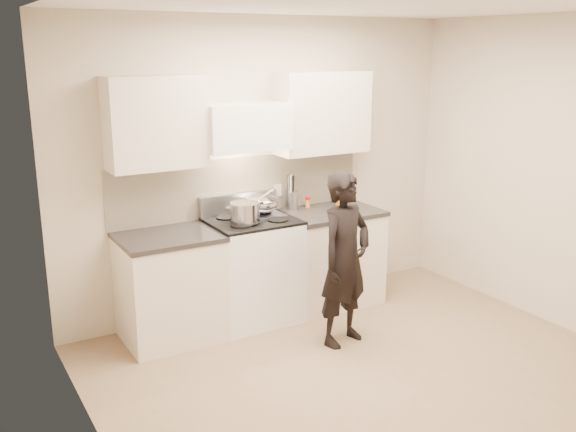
{
  "coord_description": "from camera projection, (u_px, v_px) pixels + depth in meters",
  "views": [
    {
      "loc": [
        -2.77,
        -3.46,
        2.42
      ],
      "look_at": [
        -0.15,
        1.05,
        1.04
      ],
      "focal_mm": 40.0,
      "sensor_mm": 36.0,
      "label": 1
    }
  ],
  "objects": [
    {
      "name": "stock_pot",
      "position": [
        245.0,
        212.0,
        5.5
      ],
      "size": [
        0.36,
        0.27,
        0.17
      ],
      "color": "#ACADB9",
      "rests_on": "stove"
    },
    {
      "name": "utensil_crock",
      "position": [
        291.0,
        199.0,
        6.09
      ],
      "size": [
        0.12,
        0.12,
        0.33
      ],
      "color": "#ABACB2",
      "rests_on": "counter_right"
    },
    {
      "name": "spice_jar",
      "position": [
        308.0,
        202.0,
        6.17
      ],
      "size": [
        0.04,
        0.04,
        0.1
      ],
      "color": "#C67628",
      "rests_on": "counter_right"
    },
    {
      "name": "wok",
      "position": [
        261.0,
        204.0,
        5.8
      ],
      "size": [
        0.33,
        0.4,
        0.26
      ],
      "color": "#ACADB9",
      "rests_on": "stove"
    },
    {
      "name": "counter_right",
      "position": [
        329.0,
        256.0,
        6.19
      ],
      "size": [
        0.92,
        0.67,
        0.92
      ],
      "color": "beige",
      "rests_on": "ground"
    },
    {
      "name": "ground_plane",
      "position": [
        375.0,
        377.0,
        4.86
      ],
      "size": [
        4.0,
        4.0,
        0.0
      ],
      "primitive_type": "plane",
      "color": "#866F55"
    },
    {
      "name": "counter_left",
      "position": [
        170.0,
        287.0,
        5.4
      ],
      "size": [
        0.82,
        0.67,
        0.92
      ],
      "color": "beige",
      "rests_on": "ground"
    },
    {
      "name": "room_shell",
      "position": [
        345.0,
        162.0,
        4.73
      ],
      "size": [
        4.04,
        3.54,
        2.7
      ],
      "color": "#C0B09A",
      "rests_on": "ground"
    },
    {
      "name": "stove",
      "position": [
        253.0,
        270.0,
        5.78
      ],
      "size": [
        0.76,
        0.65,
        0.96
      ],
      "color": "white",
      "rests_on": "ground"
    },
    {
      "name": "oil_glass",
      "position": [
        340.0,
        197.0,
        6.26
      ],
      "size": [
        0.09,
        0.09,
        0.15
      ],
      "color": "#C1611E",
      "rests_on": "counter_right"
    },
    {
      "name": "person",
      "position": [
        345.0,
        259.0,
        5.26
      ],
      "size": [
        0.61,
        0.48,
        1.46
      ],
      "primitive_type": "imported",
      "rotation": [
        0.0,
        0.0,
        0.27
      ],
      "color": "black",
      "rests_on": "ground"
    }
  ]
}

